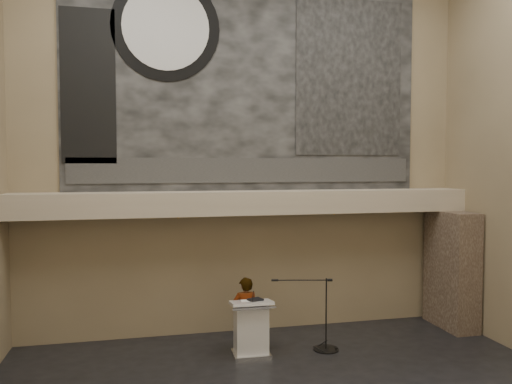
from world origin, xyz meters
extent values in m
cube|color=#7C6B4E|center=(0.00, 4.00, 4.25)|extent=(10.00, 0.02, 8.50)
cube|color=#7C6B4E|center=(0.00, -4.00, 4.25)|extent=(10.00, 0.02, 8.50)
cube|color=tan|center=(0.00, 3.60, 2.95)|extent=(10.00, 0.80, 0.50)
cylinder|color=#B2893D|center=(-1.60, 3.55, 2.67)|extent=(0.04, 0.04, 0.06)
cylinder|color=#B2893D|center=(1.90, 3.55, 2.67)|extent=(0.04, 0.04, 0.06)
cube|color=black|center=(0.00, 3.97, 5.70)|extent=(8.00, 0.05, 5.00)
cube|color=#2C2C2C|center=(0.00, 3.93, 3.65)|extent=(7.76, 0.02, 0.55)
cylinder|color=black|center=(-1.80, 3.93, 6.70)|extent=(2.30, 0.02, 2.30)
cylinder|color=silver|center=(-1.80, 3.91, 6.70)|extent=(1.84, 0.02, 1.84)
cube|color=black|center=(2.40, 3.93, 5.80)|extent=(2.60, 0.02, 3.60)
cube|color=black|center=(-3.40, 3.93, 5.40)|extent=(1.10, 0.02, 3.20)
cube|color=#433429|center=(4.65, 3.15, 1.35)|extent=(0.60, 1.40, 2.70)
cube|color=silver|center=(-0.28, 2.43, 0.04)|extent=(0.73, 0.55, 0.08)
cube|color=silver|center=(-0.28, 2.43, 0.56)|extent=(0.64, 0.44, 0.96)
cube|color=silver|center=(-0.28, 2.41, 1.07)|extent=(0.81, 0.58, 0.14)
cube|color=black|center=(-0.19, 2.44, 1.12)|extent=(0.33, 0.30, 0.04)
cube|color=white|center=(-0.37, 2.40, 1.10)|extent=(0.22, 0.29, 0.00)
imported|color=white|center=(-0.32, 2.80, 0.75)|extent=(0.55, 0.37, 1.49)
cylinder|color=black|center=(1.28, 2.41, 0.01)|extent=(0.52, 0.52, 0.02)
cylinder|color=black|center=(1.28, 2.41, 0.74)|extent=(0.03, 0.03, 1.48)
cylinder|color=black|center=(0.77, 2.52, 1.44)|extent=(1.14, 0.27, 0.02)
camera|label=1|loc=(-2.34, -7.00, 3.75)|focal=35.00mm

